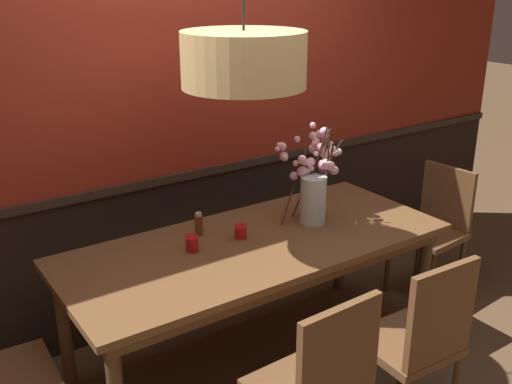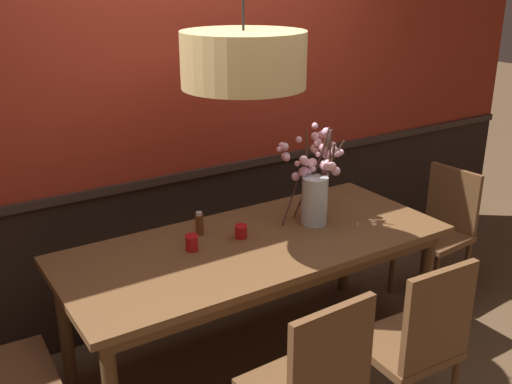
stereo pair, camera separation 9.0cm
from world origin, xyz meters
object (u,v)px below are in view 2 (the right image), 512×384
Objects in this scene: chair_near_side_right at (417,341)px; condiment_bottle at (199,224)px; dining_table at (256,254)px; candle_holder_nearer_center at (241,231)px; chair_head_east_end at (440,226)px; pendant_lamp at (243,60)px; vase_with_blossoms at (315,187)px; candle_holder_nearer_edge at (192,243)px; chair_far_side_left at (143,240)px; chair_far_side_right at (233,217)px.

chair_near_side_right is 7.08× the size of condiment_bottle.
candle_holder_nearer_center reaches higher than dining_table.
pendant_lamp is (-1.58, 0.01, 1.26)m from chair_head_east_end.
chair_near_side_right is 1.66× the size of vase_with_blossoms.
chair_near_side_right reaches higher than candle_holder_nearer_edge.
candle_holder_nearer_edge is (-0.30, 0.01, 0.01)m from candle_holder_nearer_center.
chair_head_east_end is 2.02m from chair_far_side_left.
chair_far_side_right reaches higher than dining_table.
chair_far_side_left reaches higher than chair_head_east_end.
chair_head_east_end is 10.41× the size of candle_holder_nearer_edge.
chair_far_side_left is 0.78× the size of pendant_lamp.
pendant_lamp reaches higher than candle_holder_nearer_center.
chair_far_side_right reaches higher than candle_holder_nearer_edge.
chair_head_east_end is at bearing -0.29° from pendant_lamp.
candle_holder_nearer_edge is 0.21m from condiment_bottle.
candle_holder_nearer_center is 0.95m from pendant_lamp.
vase_with_blossoms is (0.44, 0.05, 0.30)m from dining_table.
pendant_lamp is (-0.07, 0.00, 1.07)m from dining_table.
chair_far_side_left is (-0.65, 1.76, -0.00)m from chair_near_side_right.
dining_table is 28.72× the size of candle_holder_nearer_center.
candle_holder_nearer_center is (-0.05, 0.08, 0.12)m from dining_table.
dining_table is at bearing -173.84° from vase_with_blossoms.
chair_far_side_left is 0.83m from candle_holder_nearer_edge.
candle_holder_nearer_center is at bearing 119.26° from dining_table.
chair_near_side_right is 1.05× the size of chair_head_east_end.
candle_holder_nearer_center is (-1.55, 0.09, 0.31)m from chair_head_east_end.
chair_head_east_end is 1.57× the size of vase_with_blossoms.
condiment_bottle reaches higher than dining_table.
vase_with_blossoms is at bearing 6.16° from dining_table.
chair_near_side_right is at bearing -90.79° from chair_far_side_right.
condiment_bottle is (-0.57, -0.61, 0.31)m from chair_far_side_right.
chair_near_side_right reaches higher than chair_far_side_left.
chair_far_side_right is at bearing 47.71° from candle_holder_nearer_edge.
chair_far_side_left is 0.70m from condiment_bottle.
chair_far_side_right is at bearing 143.18° from chair_head_east_end.
vase_with_blossoms reaches higher than condiment_bottle.
chair_near_side_right is 1.23m from candle_holder_nearer_edge.
candle_holder_nearer_center is 0.86× the size of candle_holder_nearer_edge.
vase_with_blossoms reaches higher than candle_holder_nearer_edge.
chair_far_side_right is 0.79× the size of pendant_lamp.
chair_head_east_end is 12.11× the size of candle_holder_nearer_center.
pendant_lamp is at bearing -59.33° from condiment_bottle.
chair_far_side_right is 1.06× the size of chair_head_east_end.
chair_near_side_right reaches higher than condiment_bottle.
pendant_lamp is at bearing -116.35° from chair_far_side_right.
chair_far_side_left is at bearing 110.21° from chair_near_side_right.
vase_with_blossoms is (0.76, -0.81, 0.47)m from chair_far_side_left.
candle_holder_nearer_edge is at bearing -129.11° from condiment_bottle.
candle_holder_nearer_center is at bearing -117.18° from chair_far_side_right.
pendant_lamp is (0.25, -0.86, 1.24)m from chair_far_side_left.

